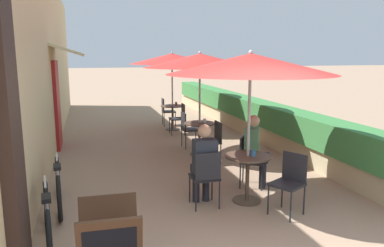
{
  "coord_description": "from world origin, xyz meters",
  "views": [
    {
      "loc": [
        -1.67,
        -3.06,
        2.26
      ],
      "look_at": [
        0.15,
        3.43,
        1.0
      ],
      "focal_mm": 35.0,
      "sensor_mm": 36.0,
      "label": 1
    }
  ],
  "objects_px": {
    "cafe_chair_far_left": "(166,110)",
    "patio_umbrella_far": "(172,59)",
    "patio_table_mid": "(200,133)",
    "patio_table_near": "(248,170)",
    "patio_table_far": "(173,113)",
    "coffee_cup_far": "(176,103)",
    "patio_umbrella_near": "(251,64)",
    "bicycle_second": "(59,186)",
    "bicycle_leaning": "(48,219)",
    "seated_patron_near_left": "(204,161)",
    "cafe_chair_far_right": "(179,116)",
    "cafe_chair_mid_left": "(188,127)",
    "cafe_chair_near_back": "(248,157)",
    "coffee_cup_mid": "(205,121)",
    "cafe_chair_near_right": "(290,179)",
    "coffee_cup_near": "(253,153)",
    "cafe_chair_near_left": "(206,174)",
    "patio_umbrella_mid": "(200,61)",
    "seated_patron_near_back": "(255,148)",
    "cafe_chair_mid_right": "(213,139)"
  },
  "relations": [
    {
      "from": "cafe_chair_far_left",
      "to": "patio_umbrella_far",
      "type": "bearing_deg",
      "value": 6.32
    },
    {
      "from": "patio_table_mid",
      "to": "patio_umbrella_far",
      "type": "bearing_deg",
      "value": 89.26
    },
    {
      "from": "patio_table_mid",
      "to": "patio_table_near",
      "type": "bearing_deg",
      "value": -91.66
    },
    {
      "from": "patio_table_far",
      "to": "coffee_cup_far",
      "type": "height_order",
      "value": "coffee_cup_far"
    },
    {
      "from": "patio_umbrella_near",
      "to": "coffee_cup_far",
      "type": "distance_m",
      "value": 6.02
    },
    {
      "from": "coffee_cup_far",
      "to": "bicycle_second",
      "type": "height_order",
      "value": "coffee_cup_far"
    },
    {
      "from": "patio_table_mid",
      "to": "bicycle_leaning",
      "type": "height_order",
      "value": "patio_table_mid"
    },
    {
      "from": "seated_patron_near_left",
      "to": "cafe_chair_far_right",
      "type": "bearing_deg",
      "value": 81.41
    },
    {
      "from": "cafe_chair_mid_left",
      "to": "bicycle_leaning",
      "type": "height_order",
      "value": "cafe_chair_mid_left"
    },
    {
      "from": "patio_umbrella_far",
      "to": "patio_umbrella_near",
      "type": "bearing_deg",
      "value": -91.19
    },
    {
      "from": "cafe_chair_near_back",
      "to": "coffee_cup_mid",
      "type": "xyz_separation_m",
      "value": [
        -0.09,
        2.18,
        0.26
      ]
    },
    {
      "from": "coffee_cup_mid",
      "to": "patio_table_far",
      "type": "height_order",
      "value": "coffee_cup_mid"
    },
    {
      "from": "seated_patron_near_left",
      "to": "cafe_chair_mid_left",
      "type": "distance_m",
      "value": 3.53
    },
    {
      "from": "cafe_chair_near_right",
      "to": "cafe_chair_far_left",
      "type": "relative_size",
      "value": 1.0
    },
    {
      "from": "patio_umbrella_near",
      "to": "cafe_chair_far_right",
      "type": "distance_m",
      "value": 5.32
    },
    {
      "from": "patio_table_near",
      "to": "cafe_chair_near_back",
      "type": "xyz_separation_m",
      "value": [
        0.29,
        0.63,
        0.01
      ]
    },
    {
      "from": "coffee_cup_near",
      "to": "cafe_chair_far_left",
      "type": "relative_size",
      "value": 0.1
    },
    {
      "from": "cafe_chair_near_left",
      "to": "cafe_chair_far_right",
      "type": "bearing_deg",
      "value": 81.59
    },
    {
      "from": "coffee_cup_far",
      "to": "cafe_chair_near_left",
      "type": "bearing_deg",
      "value": -99.08
    },
    {
      "from": "cafe_chair_near_left",
      "to": "bicycle_second",
      "type": "height_order",
      "value": "cafe_chair_near_left"
    },
    {
      "from": "coffee_cup_near",
      "to": "cafe_chair_mid_left",
      "type": "height_order",
      "value": "cafe_chair_mid_left"
    },
    {
      "from": "cafe_chair_near_right",
      "to": "patio_umbrella_mid",
      "type": "relative_size",
      "value": 0.35
    },
    {
      "from": "cafe_chair_mid_left",
      "to": "bicycle_leaning",
      "type": "xyz_separation_m",
      "value": [
        -2.83,
        -4.13,
        -0.18
      ]
    },
    {
      "from": "patio_table_near",
      "to": "cafe_chair_mid_left",
      "type": "height_order",
      "value": "cafe_chair_mid_left"
    },
    {
      "from": "cafe_chair_near_right",
      "to": "bicycle_second",
      "type": "bearing_deg",
      "value": 41.83
    },
    {
      "from": "cafe_chair_far_right",
      "to": "coffee_cup_far",
      "type": "bearing_deg",
      "value": -3.91
    },
    {
      "from": "bicycle_second",
      "to": "seated_patron_near_left",
      "type": "bearing_deg",
      "value": -18.11
    },
    {
      "from": "patio_umbrella_near",
      "to": "coffee_cup_far",
      "type": "bearing_deg",
      "value": 87.5
    },
    {
      "from": "patio_table_far",
      "to": "patio_umbrella_mid",
      "type": "bearing_deg",
      "value": -90.74
    },
    {
      "from": "coffee_cup_far",
      "to": "bicycle_leaning",
      "type": "height_order",
      "value": "coffee_cup_far"
    },
    {
      "from": "patio_table_mid",
      "to": "coffee_cup_near",
      "type": "bearing_deg",
      "value": -90.29
    },
    {
      "from": "coffee_cup_mid",
      "to": "bicycle_second",
      "type": "xyz_separation_m",
      "value": [
        -2.99,
        -2.26,
        -0.44
      ]
    },
    {
      "from": "coffee_cup_mid",
      "to": "bicycle_leaning",
      "type": "xyz_separation_m",
      "value": [
        -3.03,
        -3.42,
        -0.45
      ]
    },
    {
      "from": "seated_patron_near_left",
      "to": "coffee_cup_far",
      "type": "bearing_deg",
      "value": 81.82
    },
    {
      "from": "seated_patron_near_back",
      "to": "patio_table_mid",
      "type": "distance_m",
      "value": 2.28
    },
    {
      "from": "cafe_chair_near_right",
      "to": "patio_umbrella_far",
      "type": "distance_m",
      "value": 6.53
    },
    {
      "from": "patio_umbrella_mid",
      "to": "patio_umbrella_far",
      "type": "xyz_separation_m",
      "value": [
        0.04,
        2.94,
        0.0
      ]
    },
    {
      "from": "coffee_cup_near",
      "to": "coffee_cup_mid",
      "type": "bearing_deg",
      "value": 87.41
    },
    {
      "from": "patio_table_mid",
      "to": "patio_table_far",
      "type": "distance_m",
      "value": 2.94
    },
    {
      "from": "coffee_cup_far",
      "to": "patio_table_far",
      "type": "bearing_deg",
      "value": -143.01
    },
    {
      "from": "coffee_cup_near",
      "to": "patio_umbrella_mid",
      "type": "distance_m",
      "value": 3.17
    },
    {
      "from": "cafe_chair_mid_left",
      "to": "coffee_cup_far",
      "type": "xyz_separation_m",
      "value": [
        0.26,
        2.35,
        0.26
      ]
    },
    {
      "from": "patio_umbrella_far",
      "to": "cafe_chair_mid_right",
      "type": "bearing_deg",
      "value": -89.19
    },
    {
      "from": "patio_table_mid",
      "to": "coffee_cup_mid",
      "type": "height_order",
      "value": "coffee_cup_mid"
    },
    {
      "from": "patio_umbrella_near",
      "to": "cafe_chair_mid_left",
      "type": "bearing_deg",
      "value": 90.13
    },
    {
      "from": "cafe_chair_near_back",
      "to": "cafe_chair_mid_left",
      "type": "height_order",
      "value": "same"
    },
    {
      "from": "seated_patron_near_left",
      "to": "cafe_chair_far_right",
      "type": "distance_m",
      "value": 5.1
    },
    {
      "from": "cafe_chair_near_right",
      "to": "patio_table_far",
      "type": "bearing_deg",
      "value": -26.39
    },
    {
      "from": "patio_table_mid",
      "to": "patio_table_far",
      "type": "bearing_deg",
      "value": 89.26
    },
    {
      "from": "patio_table_near",
      "to": "patio_table_far",
      "type": "relative_size",
      "value": 1.0
    }
  ]
}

